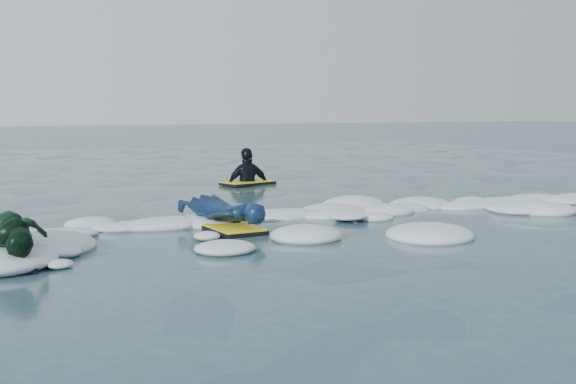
% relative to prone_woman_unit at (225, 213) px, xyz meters
% --- Properties ---
extents(ground, '(120.00, 120.00, 0.00)m').
position_rel_prone_woman_unit_xyz_m(ground, '(0.98, -1.10, -0.21)').
color(ground, '#18293B').
rests_on(ground, ground).
extents(foam_band, '(12.00, 3.10, 0.30)m').
position_rel_prone_woman_unit_xyz_m(foam_band, '(0.98, -0.07, -0.21)').
color(foam_band, silver).
rests_on(foam_band, ground).
extents(prone_woman_unit, '(1.00, 1.69, 0.41)m').
position_rel_prone_woman_unit_xyz_m(prone_woman_unit, '(0.00, 0.00, 0.00)').
color(prone_woman_unit, black).
rests_on(prone_woman_unit, ground).
extents(prone_child_unit, '(0.74, 1.36, 0.52)m').
position_rel_prone_woman_unit_xyz_m(prone_child_unit, '(-2.63, -1.03, 0.05)').
color(prone_child_unit, black).
rests_on(prone_child_unit, ground).
extents(waiting_rider_unit, '(1.20, 0.88, 1.61)m').
position_rel_prone_woman_unit_xyz_m(waiting_rider_unit, '(2.24, 4.89, -0.25)').
color(waiting_rider_unit, black).
rests_on(waiting_rider_unit, ground).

